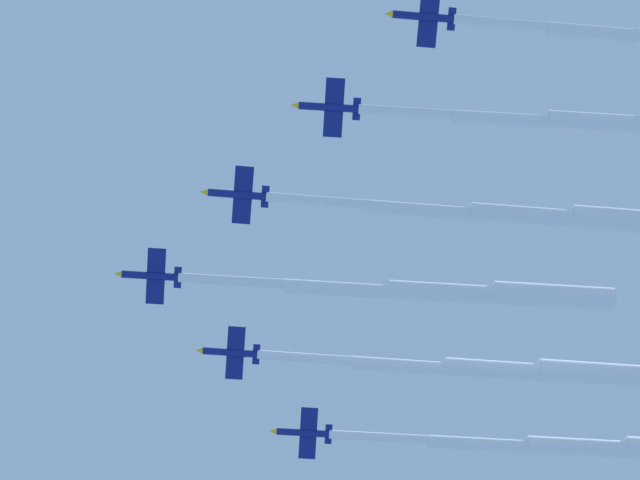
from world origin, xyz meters
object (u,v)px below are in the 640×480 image
(jet_port_mid, at_px, (604,122))
(jet_starboard_mid, at_px, (588,447))
(jet_starboard_inner, at_px, (502,369))
(jet_port_inner, at_px, (533,216))
(jet_lead, at_px, (453,292))

(jet_port_mid, xyz_separation_m, jet_starboard_mid, (-17.27, 51.89, 1.66))
(jet_starboard_inner, height_order, jet_port_mid, jet_starboard_inner)
(jet_starboard_inner, xyz_separation_m, jet_port_mid, (25.79, -33.50, -1.43))
(jet_port_inner, bearing_deg, jet_port_mid, -34.36)
(jet_port_inner, height_order, jet_starboard_mid, jet_starboard_mid)
(jet_lead, xyz_separation_m, jet_port_inner, (14.72, -7.32, 0.37))
(jet_starboard_mid, bearing_deg, jet_port_mid, -71.59)
(jet_port_inner, xyz_separation_m, jet_port_mid, (13.79, -9.43, 1.46))
(jet_port_inner, bearing_deg, jet_lead, 153.56)
(jet_lead, height_order, jet_port_mid, jet_port_mid)
(jet_starboard_inner, xyz_separation_m, jet_starboard_mid, (8.52, 18.39, 0.23))
(jet_starboard_inner, bearing_deg, jet_lead, -99.20)
(jet_lead, distance_m, jet_port_inner, 16.44)
(jet_lead, relative_size, jet_port_mid, 1.13)
(jet_starboard_inner, relative_size, jet_port_mid, 1.06)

